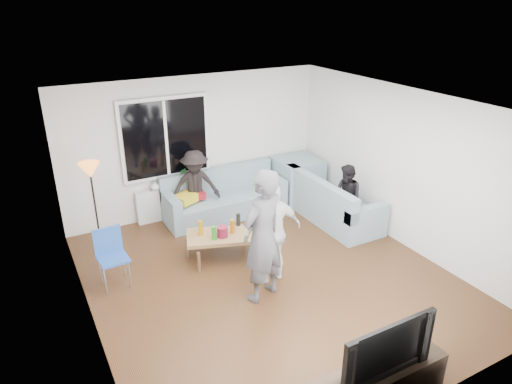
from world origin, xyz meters
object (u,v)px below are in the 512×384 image
sofa_back_section (224,194)px  player_right (273,232)px  spectator_back (195,186)px  television (381,345)px  spectator_right (347,197)px  sofa_right_section (334,199)px  floor_lamp (96,210)px  player_left (263,236)px  coffee_table (222,245)px  side_chair (113,259)px

sofa_back_section → player_right: bearing=-97.3°
sofa_back_section → spectator_back: spectator_back is taller
player_right → television: size_ratio=1.41×
television → spectator_back: bearing=90.4°
sofa_back_section → television: size_ratio=2.09×
spectator_right → sofa_back_section: bearing=-129.0°
sofa_right_section → floor_lamp: bearing=78.8°
player_right → floor_lamp: bearing=-42.6°
player_left → player_right: (0.35, 0.32, -0.17)m
floor_lamp → player_left: player_left is taller
sofa_right_section → spectator_back: (-2.25, 1.18, 0.26)m
sofa_back_section → coffee_table: (-0.69, -1.37, -0.22)m
player_right → player_left: bearing=43.2°
sofa_back_section → spectator_right: spectator_right is taller
side_chair → spectator_right: (4.07, -0.14, 0.16)m
floor_lamp → spectator_right: (4.07, -1.16, -0.19)m
sofa_right_section → side_chair: (-4.07, -0.21, 0.01)m
coffee_table → sofa_right_section: bearing=5.3°
floor_lamp → spectator_back: size_ratio=1.14×
spectator_right → player_right: bearing=-65.8°
side_chair → spectator_right: size_ratio=0.73×
player_right → spectator_right: bearing=-158.0°
side_chair → player_right: 2.31m
player_right → spectator_right: size_ratio=1.32×
coffee_table → player_right: bearing=-66.7°
spectator_back → television: size_ratio=1.24×
floor_lamp → spectator_right: size_ratio=1.32×
sofa_right_section → spectator_right: (0.00, -0.35, 0.16)m
sofa_back_section → player_left: (-0.64, -2.61, 0.52)m
sofa_back_section → spectator_right: size_ratio=1.95×
coffee_table → player_right: (0.39, -0.92, 0.58)m
spectator_right → side_chair: bearing=-89.4°
side_chair → player_right: bearing=-28.0°
spectator_back → sofa_right_section: bearing=-12.5°
sofa_back_section → television: television is taller
sofa_back_section → floor_lamp: (-2.38, -0.35, 0.36)m
side_chair → spectator_right: spectator_right is taller
player_right → spectator_back: bearing=-83.1°
coffee_table → spectator_back: spectator_back is taller
sofa_back_section → sofa_right_section: same height
sofa_back_section → floor_lamp: size_ratio=1.47×
sofa_right_section → floor_lamp: size_ratio=1.28×
sofa_right_section → coffee_table: sofa_right_section is taller
spectator_right → television: (-2.21, -3.27, 0.17)m
player_left → player_right: player_left is taller
player_right → spectator_back: (-0.26, 2.32, -0.10)m
player_left → side_chair: bearing=-54.8°
player_right → spectator_right: player_right is taller
side_chair → floor_lamp: (0.00, 1.01, 0.35)m
player_right → television: bearing=85.2°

